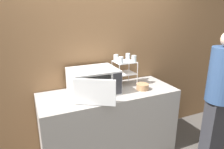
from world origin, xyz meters
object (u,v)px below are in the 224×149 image
glass_front_left (121,60)px  glass_back_right (128,56)px  person (221,89)px  bowl (142,87)px  glass_back_left (116,58)px  microwave (93,81)px  glass_front_right (134,59)px  dish_rack (124,68)px

glass_front_left → glass_back_right: bearing=40.2°
person → bowl: bearing=154.4°
glass_back_left → glass_back_right: bearing=1.3°
microwave → glass_front_right: glass_front_right is taller
dish_rack → glass_front_left: (-0.10, -0.08, 0.14)m
glass_back_right → bowl: bearing=-83.3°
glass_front_left → bowl: size_ratio=0.55×
dish_rack → glass_back_right: glass_back_right is taller
dish_rack → glass_front_left: size_ratio=3.80×
dish_rack → person: (1.03, -0.69, -0.23)m
dish_rack → person: size_ratio=0.20×
microwave → bowl: 0.64m
dish_rack → bowl: bearing=-63.4°
microwave → glass_front_right: 0.62m
microwave → bowl: bearing=-14.2°
glass_front_right → dish_rack: bearing=143.7°
glass_back_right → microwave: bearing=-162.3°
dish_rack → glass_front_right: 0.18m
bowl → person: size_ratio=0.09×
glass_back_left → bowl: glass_back_left is taller
microwave → glass_front_left: bearing=3.9°
person → dish_rack: bearing=146.2°
glass_front_left → glass_front_right: 0.19m
glass_back_right → glass_front_right: bearing=-86.7°
bowl → glass_back_left: bearing=123.9°
glass_front_left → glass_front_right: size_ratio=1.00×
microwave → dish_rack: (0.48, 0.11, 0.09)m
microwave → dish_rack: size_ratio=2.14×
microwave → bowl: size_ratio=4.47×
glass_back_right → glass_front_right: (0.01, -0.15, 0.00)m
microwave → person: bearing=-21.2°
dish_rack → person: person is taller
microwave → person: 1.63m
glass_back_right → glass_front_right: size_ratio=1.00×
bowl → person: 1.00m
glass_front_left → glass_back_right: size_ratio=1.00×
glass_front_left → glass_back_right: same height
glass_back_right → glass_back_left: bearing=-178.7°
glass_front_right → person: person is taller
glass_back_right → glass_back_left: 0.18m
glass_front_left → person: 1.33m
microwave → glass_front_left: size_ratio=8.12×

